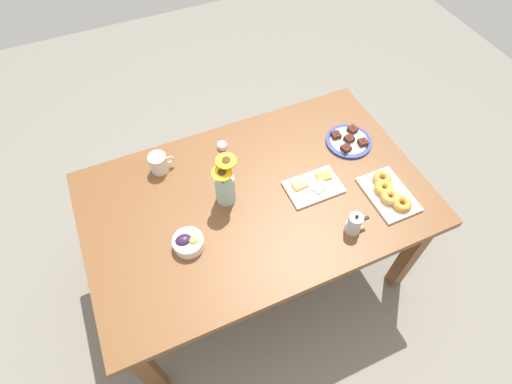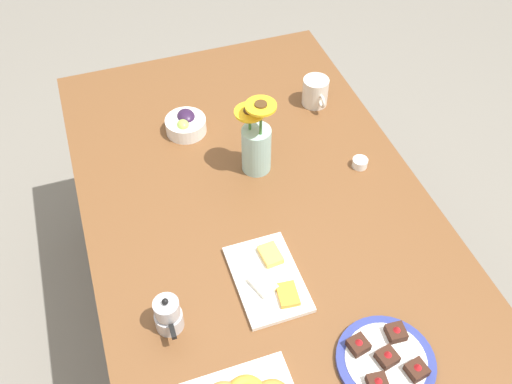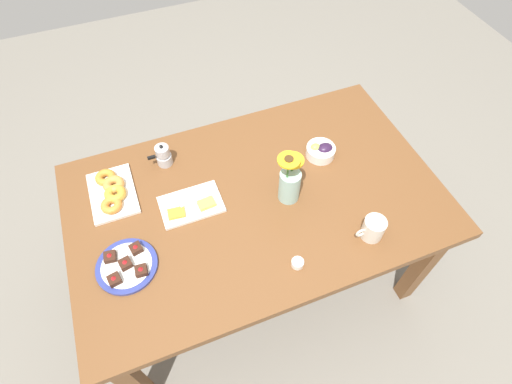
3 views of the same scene
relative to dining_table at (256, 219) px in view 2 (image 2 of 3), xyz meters
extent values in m
plane|color=slate|center=(0.00, 0.00, -0.65)|extent=(6.00, 6.00, 0.00)
cube|color=brown|center=(0.00, 0.00, 0.07)|extent=(1.60, 1.00, 0.04)
cube|color=brown|center=(-0.72, -0.42, -0.30)|extent=(0.07, 0.07, 0.70)
cube|color=brown|center=(-0.72, 0.42, -0.30)|extent=(0.07, 0.07, 0.70)
cylinder|color=beige|center=(-0.37, 0.34, 0.13)|extent=(0.09, 0.09, 0.10)
cylinder|color=brown|center=(-0.37, 0.34, 0.18)|extent=(0.08, 0.08, 0.00)
torus|color=beige|center=(-0.31, 0.34, 0.13)|extent=(0.05, 0.01, 0.05)
cylinder|color=white|center=(-0.37, -0.12, 0.11)|extent=(0.13, 0.13, 0.05)
ellipsoid|color=#2D1938|center=(-0.38, -0.11, 0.13)|extent=(0.07, 0.06, 0.04)
ellipsoid|color=#9EC14C|center=(-0.34, -0.13, 0.13)|extent=(0.05, 0.04, 0.04)
cube|color=white|center=(0.27, -0.06, 0.09)|extent=(0.26, 0.17, 0.01)
cube|color=#EFB74C|center=(0.21, -0.03, 0.11)|extent=(0.07, 0.06, 0.02)
cube|color=white|center=(0.29, -0.08, 0.11)|extent=(0.08, 0.07, 0.01)
cube|color=orange|center=(0.34, -0.03, 0.11)|extent=(0.07, 0.06, 0.01)
cylinder|color=white|center=(-0.03, 0.35, 0.10)|extent=(0.05, 0.05, 0.03)
cylinder|color=#C68923|center=(-0.03, 0.35, 0.11)|extent=(0.04, 0.04, 0.01)
cylinder|color=navy|center=(0.58, 0.13, 0.09)|extent=(0.24, 0.24, 0.01)
cylinder|color=white|center=(0.58, 0.13, 0.09)|extent=(0.19, 0.19, 0.01)
cube|color=#381E14|center=(0.53, 0.18, 0.11)|extent=(0.05, 0.05, 0.02)
cone|color=red|center=(0.53, 0.18, 0.13)|extent=(0.02, 0.02, 0.01)
cube|color=#381E14|center=(0.63, 0.18, 0.11)|extent=(0.05, 0.05, 0.02)
cone|color=red|center=(0.63, 0.18, 0.13)|extent=(0.02, 0.02, 0.01)
cube|color=#381E14|center=(0.53, 0.08, 0.11)|extent=(0.05, 0.05, 0.02)
cone|color=red|center=(0.53, 0.08, 0.13)|extent=(0.02, 0.02, 0.01)
cube|color=#381E14|center=(0.63, 0.08, 0.11)|extent=(0.05, 0.05, 0.02)
cone|color=red|center=(0.63, 0.08, 0.13)|extent=(0.02, 0.02, 0.01)
cube|color=#381E14|center=(0.58, 0.13, 0.11)|extent=(0.05, 0.05, 0.02)
cone|color=red|center=(0.58, 0.13, 0.13)|extent=(0.02, 0.02, 0.01)
cylinder|color=#99C1B7|center=(-0.13, 0.05, 0.16)|extent=(0.09, 0.09, 0.16)
cylinder|color=#3D702D|center=(-0.11, 0.05, 0.29)|extent=(0.01, 0.01, 0.10)
cylinder|color=yellow|center=(-0.11, 0.05, 0.34)|extent=(0.09, 0.09, 0.01)
cylinder|color=#472D14|center=(-0.11, 0.05, 0.35)|extent=(0.04, 0.04, 0.01)
cylinder|color=#3D702D|center=(-0.14, 0.03, 0.27)|extent=(0.01, 0.01, 0.06)
cylinder|color=yellow|center=(-0.14, 0.03, 0.30)|extent=(0.09, 0.09, 0.01)
cylinder|color=#472D14|center=(-0.14, 0.03, 0.31)|extent=(0.04, 0.04, 0.01)
cylinder|color=#B7B7BC|center=(0.32, -0.33, 0.11)|extent=(0.07, 0.07, 0.05)
cylinder|color=#B7B7BC|center=(0.32, -0.33, 0.14)|extent=(0.05, 0.05, 0.01)
cylinder|color=#B7B7BC|center=(0.32, -0.33, 0.17)|extent=(0.06, 0.06, 0.04)
sphere|color=black|center=(0.32, -0.33, 0.20)|extent=(0.02, 0.02, 0.02)
cube|color=black|center=(0.37, -0.33, 0.15)|extent=(0.04, 0.01, 0.01)
camera|label=1|loc=(-0.43, -0.99, 1.62)|focal=28.00mm
camera|label=2|loc=(1.05, -0.36, 1.36)|focal=40.00mm
camera|label=3|loc=(0.36, 0.93, 1.50)|focal=28.00mm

